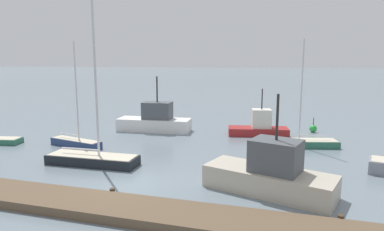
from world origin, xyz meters
The scene contains 9 objects.
ground_plane centered at (0.00, 0.00, 0.00)m, with size 600.00×600.00×0.00m, color slate.
dock_pier centered at (0.00, -3.30, 0.21)m, with size 24.66×2.52×0.50m.
sailboat_3 centered at (-7.43, 5.75, 0.41)m, with size 4.54×1.97×7.78m.
sailboat_4 centered at (9.02, 10.53, 0.38)m, with size 5.11×2.59×7.94m.
sailboat_5 centered at (-3.80, 2.28, 0.47)m, with size 5.82×1.80×10.15m.
fishing_boat_0 centered at (5.44, 13.60, 0.75)m, with size 5.34×2.74×4.06m.
fishing_boat_1 centered at (7.05, 0.76, 0.93)m, with size 6.65×4.02×4.87m.
fishing_boat_2 centered at (-3.91, 12.77, 0.96)m, with size 6.80×2.66×5.01m.
channel_buoy_0 centered at (10.05, 16.22, 0.34)m, with size 0.66×0.66×1.32m.
Camera 1 is at (7.67, -15.24, 6.39)m, focal length 31.21 mm.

